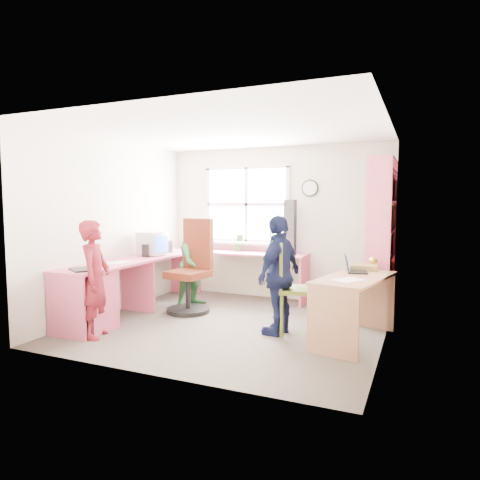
{
  "coord_description": "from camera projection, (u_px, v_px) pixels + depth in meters",
  "views": [
    {
      "loc": [
        2.16,
        -4.77,
        1.53
      ],
      "look_at": [
        0.0,
        0.25,
        1.05
      ],
      "focal_mm": 32.0,
      "sensor_mm": 36.0,
      "label": 1
    }
  ],
  "objects": [
    {
      "name": "swivel_chair",
      "position": [
        192.0,
        272.0,
        6.0
      ],
      "size": [
        0.69,
        0.69,
        1.3
      ],
      "rotation": [
        0.0,
        0.0,
        -0.15
      ],
      "color": "black",
      "rests_on": "ground"
    },
    {
      "name": "laptop_right",
      "position": [
        353.0,
        268.0,
        4.96
      ],
      "size": [
        0.32,
        0.35,
        0.21
      ],
      "rotation": [
        0.0,
        0.0,
        1.8
      ],
      "color": "black",
      "rests_on": "right_desk"
    },
    {
      "name": "potted_plant",
      "position": [
        239.0,
        243.0,
        6.86
      ],
      "size": [
        0.16,
        0.14,
        0.28
      ],
      "primitive_type": "imported",
      "rotation": [
        0.0,
        0.0,
        0.08
      ],
      "color": "#2B6D2E",
      "rests_on": "l_desk"
    },
    {
      "name": "cd_tower",
      "position": [
        290.0,
        227.0,
        6.53
      ],
      "size": [
        0.17,
        0.15,
        0.82
      ],
      "rotation": [
        0.0,
        0.0,
        -0.01
      ],
      "color": "black",
      "rests_on": "l_desk"
    },
    {
      "name": "paper_b",
      "position": [
        348.0,
        280.0,
        4.46
      ],
      "size": [
        0.34,
        0.37,
        0.0
      ],
      "rotation": [
        0.0,
        0.0,
        -0.54
      ],
      "color": "silver",
      "rests_on": "right_desk"
    },
    {
      "name": "room",
      "position": [
        236.0,
        228.0,
        5.33
      ],
      "size": [
        3.64,
        3.44,
        2.44
      ],
      "color": "#494039",
      "rests_on": "ground"
    },
    {
      "name": "l_desk",
      "position": [
        132.0,
        285.0,
        5.56
      ],
      "size": [
        2.38,
        2.95,
        0.75
      ],
      "color": "#EB5E80",
      "rests_on": "ground"
    },
    {
      "name": "game_box",
      "position": [
        364.0,
        267.0,
        5.16
      ],
      "size": [
        0.35,
        0.35,
        0.06
      ],
      "rotation": [
        0.0,
        0.0,
        0.14
      ],
      "color": "red",
      "rests_on": "right_desk"
    },
    {
      "name": "right_desk",
      "position": [
        354.0,
        294.0,
        4.69
      ],
      "size": [
        0.82,
        1.34,
        0.72
      ],
      "rotation": [
        0.0,
        0.0,
        -0.21
      ],
      "color": "#AC7756",
      "rests_on": "ground"
    },
    {
      "name": "person_green",
      "position": [
        196.0,
        263.0,
        6.32
      ],
      "size": [
        0.66,
        0.75,
        1.27
      ],
      "primitive_type": "imported",
      "rotation": [
        0.0,
        0.0,
        1.22
      ],
      "color": "#317B3E",
      "rests_on": "ground"
    },
    {
      "name": "bookshelf",
      "position": [
        381.0,
        242.0,
        5.7
      ],
      "size": [
        0.3,
        1.02,
        2.1
      ],
      "color": "#EB5E80",
      "rests_on": "ground"
    },
    {
      "name": "speaker_b",
      "position": [
        168.0,
        247.0,
        6.66
      ],
      "size": [
        0.11,
        0.11,
        0.19
      ],
      "rotation": [
        0.0,
        0.0,
        -0.23
      ],
      "color": "black",
      "rests_on": "l_desk"
    },
    {
      "name": "person_navy",
      "position": [
        279.0,
        275.0,
        4.94
      ],
      "size": [
        0.51,
        0.87,
        1.38
      ],
      "primitive_type": "imported",
      "rotation": [
        0.0,
        0.0,
        -1.79
      ],
      "color": "#13193B",
      "rests_on": "ground"
    },
    {
      "name": "laptop_left",
      "position": [
        87.0,
        265.0,
        4.96
      ],
      "size": [
        0.43,
        0.41,
        0.23
      ],
      "rotation": [
        0.0,
        0.0,
        -0.56
      ],
      "color": "black",
      "rests_on": "l_desk"
    },
    {
      "name": "wooden_chair",
      "position": [
        292.0,
        284.0,
        5.0
      ],
      "size": [
        0.58,
        0.58,
        1.08
      ],
      "rotation": [
        0.0,
        0.0,
        0.29
      ],
      "color": "#5C6521",
      "rests_on": "ground"
    },
    {
      "name": "crt_monitor",
      "position": [
        152.0,
        244.0,
        6.29
      ],
      "size": [
        0.39,
        0.36,
        0.35
      ],
      "rotation": [
        0.0,
        0.0,
        -0.13
      ],
      "color": "#B0B1B5",
      "rests_on": "l_desk"
    },
    {
      "name": "paper_a",
      "position": [
        118.0,
        262.0,
        5.56
      ],
      "size": [
        0.26,
        0.35,
        0.0
      ],
      "rotation": [
        0.0,
        0.0,
        -0.11
      ],
      "color": "silver",
      "rests_on": "l_desk"
    },
    {
      "name": "speaker_a",
      "position": [
        146.0,
        251.0,
        6.15
      ],
      "size": [
        0.11,
        0.11,
        0.18
      ],
      "rotation": [
        0.0,
        0.0,
        0.18
      ],
      "color": "black",
      "rests_on": "l_desk"
    },
    {
      "name": "person_red",
      "position": [
        95.0,
        279.0,
        4.83
      ],
      "size": [
        0.48,
        0.57,
        1.33
      ],
      "primitive_type": "imported",
      "rotation": [
        0.0,
        0.0,
        1.96
      ],
      "color": "maroon",
      "rests_on": "ground"
    }
  ]
}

